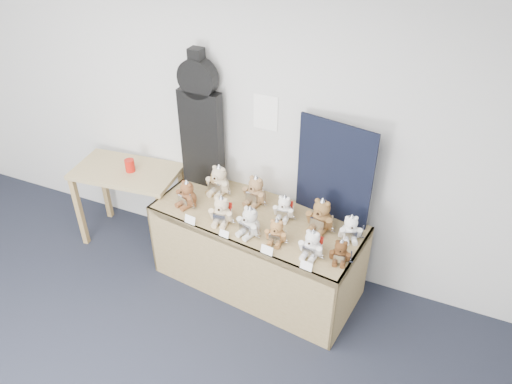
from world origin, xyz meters
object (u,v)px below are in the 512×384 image
at_px(guitar_case, 201,122).
at_px(teddy_back_far_left, 215,184).
at_px(red_cup, 130,165).
at_px(teddy_front_left, 222,211).
at_px(side_table, 128,181).
at_px(teddy_front_far_left, 187,195).
at_px(display_table, 253,237).
at_px(teddy_back_end, 350,229).
at_px(teddy_front_centre, 250,222).
at_px(teddy_back_left, 219,181).
at_px(teddy_front_end, 340,252).
at_px(teddy_back_centre_right, 284,208).
at_px(teddy_front_right, 276,232).
at_px(teddy_back_centre_left, 255,191).
at_px(teddy_back_right, 321,216).
at_px(teddy_front_far_right, 312,245).

bearing_deg(guitar_case, teddy_back_far_left, -31.73).
xyz_separation_m(red_cup, teddy_front_left, (1.07, -0.26, -0.02)).
bearing_deg(guitar_case, side_table, -162.34).
bearing_deg(teddy_front_far_left, teddy_front_left, 6.23).
bearing_deg(red_cup, guitar_case, 16.88).
relative_size(display_table, teddy_back_end, 7.49).
relative_size(teddy_front_centre, teddy_back_end, 1.14).
bearing_deg(teddy_front_centre, teddy_back_far_left, 160.87).
distance_m(teddy_front_left, teddy_back_left, 0.42).
bearing_deg(teddy_front_end, teddy_front_far_left, 164.23).
bearing_deg(teddy_back_centre_right, teddy_front_far_left, -171.36).
height_order(teddy_front_right, teddy_back_left, teddy_back_left).
bearing_deg(guitar_case, teddy_back_centre_left, -8.99).
height_order(display_table, side_table, side_table).
bearing_deg(red_cup, teddy_back_right, -0.65).
height_order(teddy_front_far_left, teddy_front_centre, teddy_front_centre).
relative_size(guitar_case, teddy_back_centre_right, 5.16).
bearing_deg(teddy_back_centre_left, red_cup, -164.32).
bearing_deg(teddy_front_centre, teddy_front_right, 16.30).
bearing_deg(teddy_front_far_left, guitar_case, 115.21).
bearing_deg(teddy_back_far_left, side_table, -154.51).
distance_m(teddy_back_centre_left, teddy_back_end, 0.87).
xyz_separation_m(teddy_front_end, teddy_back_right, (-0.25, 0.31, 0.04)).
distance_m(teddy_front_left, teddy_back_centre_left, 0.38).
height_order(teddy_front_left, teddy_front_far_right, teddy_front_left).
bearing_deg(teddy_back_far_left, teddy_front_right, -9.40).
bearing_deg(teddy_front_end, guitar_case, 150.35).
distance_m(red_cup, teddy_back_centre_left, 1.21).
height_order(teddy_front_end, teddy_back_end, teddy_back_end).
xyz_separation_m(red_cup, teddy_back_right, (1.82, -0.02, -0.00)).
distance_m(guitar_case, teddy_front_far_right, 1.41).
distance_m(display_table, teddy_back_far_left, 0.59).
bearing_deg(teddy_back_left, teddy_back_far_left, -156.39).
bearing_deg(teddy_back_far_left, teddy_front_far_left, -96.47).
bearing_deg(red_cup, teddy_back_centre_left, 4.48).
bearing_deg(teddy_front_centre, teddy_back_left, 157.96).
height_order(display_table, teddy_front_far_left, teddy_front_far_left).
distance_m(display_table, teddy_front_right, 0.40).
relative_size(teddy_front_left, teddy_back_right, 0.87).
distance_m(teddy_back_centre_right, teddy_back_end, 0.56).
bearing_deg(teddy_front_right, teddy_back_centre_left, 126.95).
distance_m(teddy_front_far_left, teddy_back_left, 0.32).
xyz_separation_m(teddy_front_far_left, teddy_front_centre, (0.64, -0.14, 0.01)).
distance_m(teddy_front_right, teddy_back_right, 0.39).
bearing_deg(teddy_back_far_left, teddy_front_left, -35.68).
relative_size(teddy_back_centre_left, teddy_back_right, 0.94).
height_order(side_table, red_cup, red_cup).
distance_m(teddy_front_left, teddy_front_end, 1.00).
height_order(guitar_case, teddy_front_left, guitar_case).
xyz_separation_m(teddy_front_centre, teddy_front_far_right, (0.52, -0.05, -0.01)).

